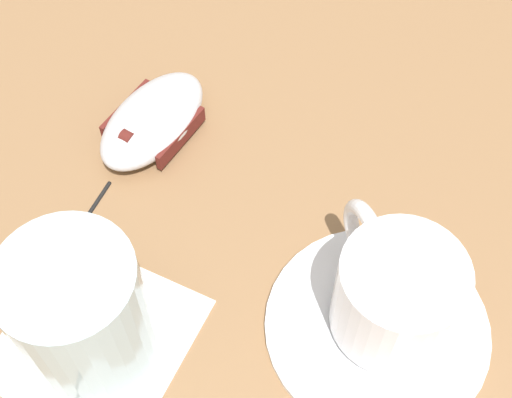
% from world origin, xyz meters
% --- Properties ---
extents(ground_plane, '(3.00, 3.00, 0.00)m').
position_xyz_m(ground_plane, '(0.00, 0.00, 0.00)').
color(ground_plane, olive).
extents(saucer, '(0.15, 0.15, 0.01)m').
position_xyz_m(saucer, '(0.05, -0.07, 0.00)').
color(saucer, white).
rests_on(saucer, ground).
extents(coffee_cup, '(0.09, 0.09, 0.07)m').
position_xyz_m(coffee_cup, '(0.06, -0.07, 0.04)').
color(coffee_cup, white).
rests_on(coffee_cup, saucer).
extents(computer_mouse, '(0.11, 0.07, 0.03)m').
position_xyz_m(computer_mouse, '(0.14, 0.15, 0.02)').
color(computer_mouse, silver).
rests_on(computer_mouse, ground).
extents(napkin_under_glass, '(0.12, 0.12, 0.00)m').
position_xyz_m(napkin_under_glass, '(-0.03, 0.10, 0.00)').
color(napkin_under_glass, white).
rests_on(napkin_under_glass, ground).
extents(drinking_glass, '(0.08, 0.08, 0.10)m').
position_xyz_m(drinking_glass, '(-0.03, 0.10, 0.05)').
color(drinking_glass, silver).
rests_on(drinking_glass, napkin_under_glass).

